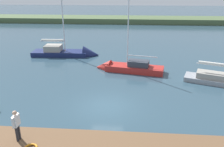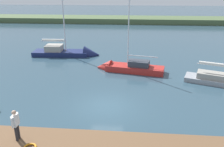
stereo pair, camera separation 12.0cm
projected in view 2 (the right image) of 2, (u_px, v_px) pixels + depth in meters
The scene contains 5 objects.
ground_plane at pixel (106, 106), 16.49m from camera, with size 200.00×200.00×0.00m, color #2D4756.
far_shoreline at pixel (125, 22), 56.52m from camera, with size 180.00×8.00×2.40m, color #4C603D.
sailboat_near_dock at pixel (126, 69), 23.43m from camera, with size 7.18×3.05×7.80m.
sailboat_far_right at pixel (71, 54), 28.74m from camera, with size 8.37×2.45×9.81m.
person_on_dock at pixel (16, 123), 11.50m from camera, with size 0.23×0.64×1.69m.
Camera 2 is at (-1.67, 14.51, 8.03)m, focal length 36.64 mm.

